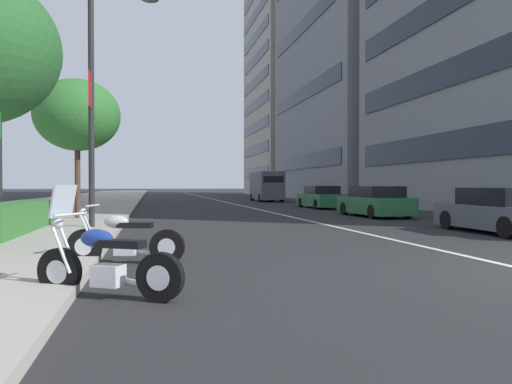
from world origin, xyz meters
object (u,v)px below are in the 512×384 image
at_px(car_lead_in_lane, 321,198).
at_px(street_tree_near_plaza_corner, 77,115).
at_px(motorcycle_second_in_row, 124,241).
at_px(motorcycle_mid_row, 105,264).
at_px(street_lamp_with_banners, 102,84).
at_px(delivery_van_ahead, 267,186).
at_px(car_following_behind, 375,202).
at_px(car_approaching_light, 501,212).

distance_m(car_lead_in_lane, street_tree_near_plaza_corner, 16.14).
bearing_deg(street_tree_near_plaza_corner, motorcycle_second_in_row, -167.85).
distance_m(motorcycle_mid_row, street_tree_near_plaza_corner, 14.66).
height_order(street_lamp_with_banners, street_tree_near_plaza_corner, street_lamp_with_banners).
bearing_deg(motorcycle_mid_row, delivery_van_ahead, -78.42).
relative_size(car_lead_in_lane, delivery_van_ahead, 0.82).
relative_size(car_following_behind, street_tree_near_plaza_corner, 0.81).
bearing_deg(delivery_van_ahead, car_approaching_light, -178.58).
bearing_deg(car_lead_in_lane, street_tree_near_plaza_corner, 121.07).
relative_size(car_lead_in_lane, street_lamp_with_banners, 0.61).
height_order(delivery_van_ahead, street_tree_near_plaza_corner, street_tree_near_plaza_corner).
height_order(car_lead_in_lane, delivery_van_ahead, delivery_van_ahead).
relative_size(motorcycle_second_in_row, car_lead_in_lane, 0.47).
height_order(motorcycle_second_in_row, car_lead_in_lane, car_lead_in_lane).
bearing_deg(car_lead_in_lane, car_following_behind, 177.29).
distance_m(car_following_behind, street_lamp_with_banners, 13.17).
xyz_separation_m(car_following_behind, street_lamp_with_banners, (-4.55, 11.69, 4.01)).
height_order(car_following_behind, delivery_van_ahead, delivery_van_ahead).
bearing_deg(street_lamp_with_banners, car_approaching_light, -105.58).
relative_size(car_following_behind, street_lamp_with_banners, 0.60).
bearing_deg(car_approaching_light, delivery_van_ahead, 2.87).
bearing_deg(car_approaching_light, car_following_behind, 4.27).
bearing_deg(motorcycle_second_in_row, car_lead_in_lane, -104.61).
bearing_deg(delivery_van_ahead, motorcycle_second_in_row, 162.96).
distance_m(car_approaching_light, car_lead_in_lane, 16.03).
relative_size(delivery_van_ahead, street_lamp_with_banners, 0.73).
bearing_deg(car_following_behind, motorcycle_mid_row, 141.72).
xyz_separation_m(motorcycle_second_in_row, car_lead_in_lane, (19.39, -11.03, 0.24)).
distance_m(motorcycle_mid_row, car_lead_in_lane, 24.74).
distance_m(motorcycle_second_in_row, car_lead_in_lane, 22.31).
relative_size(car_approaching_light, delivery_van_ahead, 0.79).
relative_size(delivery_van_ahead, street_tree_near_plaza_corner, 0.99).
xyz_separation_m(delivery_van_ahead, street_tree_near_plaza_corner, (-21.48, 13.16, 2.88)).
distance_m(motorcycle_mid_row, car_approaching_light, 12.55).
height_order(motorcycle_mid_row, motorcycle_second_in_row, motorcycle_mid_row).
bearing_deg(delivery_van_ahead, street_tree_near_plaza_corner, 149.62).
bearing_deg(motorcycle_mid_row, street_lamp_with_banners, -55.72).
height_order(car_following_behind, street_tree_near_plaza_corner, street_tree_near_plaza_corner).
xyz_separation_m(motorcycle_second_in_row, car_approaching_light, (3.36, -10.89, 0.24)).
xyz_separation_m(motorcycle_mid_row, car_approaching_light, (6.06, -10.99, 0.22)).
height_order(motorcycle_mid_row, car_approaching_light, motorcycle_mid_row).
distance_m(car_lead_in_lane, delivery_van_ahead, 13.37).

